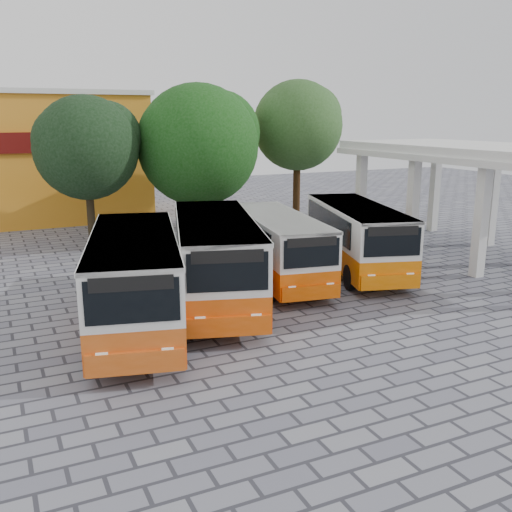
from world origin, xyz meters
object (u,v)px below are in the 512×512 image
bus_centre_left (216,255)px  bus_far_right (357,234)px  bus_far_left (135,276)px  bus_centre_right (278,244)px

bus_centre_left → bus_far_right: size_ratio=1.08×
bus_far_left → bus_centre_left: 3.54m
bus_far_left → bus_centre_right: bearing=38.0°
bus_centre_left → bus_far_right: bearing=28.5°
bus_far_left → bus_far_right: size_ratio=1.05×
bus_centre_right → bus_far_right: size_ratio=0.93×
bus_far_left → bus_centre_left: (3.27, 1.35, 0.04)m
bus_centre_left → bus_far_right: 7.39m
bus_far_right → bus_centre_left: bearing=-151.5°
bus_centre_left → bus_centre_right: (3.39, 1.64, -0.23)m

